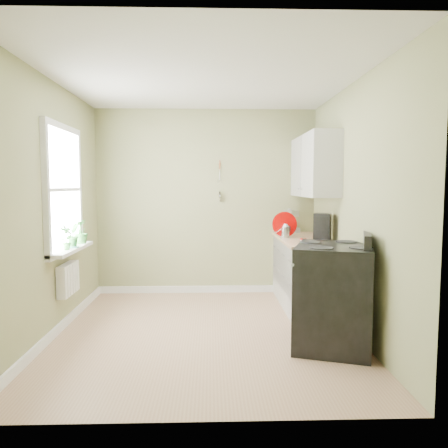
{
  "coord_description": "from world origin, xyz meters",
  "views": [
    {
      "loc": [
        0.06,
        -4.63,
        1.6
      ],
      "look_at": [
        0.22,
        0.55,
        1.14
      ],
      "focal_mm": 35.0,
      "sensor_mm": 36.0,
      "label": 1
    }
  ],
  "objects_px": {
    "stand_mixer": "(290,222)",
    "kettle": "(285,231)",
    "coffee_maker": "(322,228)",
    "stove": "(334,295)"
  },
  "relations": [
    {
      "from": "stove",
      "to": "stand_mixer",
      "type": "xyz_separation_m",
      "value": [
        -0.05,
        2.17,
        0.55
      ]
    },
    {
      "from": "stand_mixer",
      "to": "coffee_maker",
      "type": "height_order",
      "value": "stand_mixer"
    },
    {
      "from": "stand_mixer",
      "to": "kettle",
      "type": "height_order",
      "value": "stand_mixer"
    },
    {
      "from": "coffee_maker",
      "to": "stove",
      "type": "bearing_deg",
      "value": -98.11
    },
    {
      "from": "stand_mixer",
      "to": "kettle",
      "type": "bearing_deg",
      "value": -105.28
    },
    {
      "from": "kettle",
      "to": "coffee_maker",
      "type": "relative_size",
      "value": 0.53
    },
    {
      "from": "stove",
      "to": "kettle",
      "type": "distance_m",
      "value": 1.6
    },
    {
      "from": "kettle",
      "to": "coffee_maker",
      "type": "xyz_separation_m",
      "value": [
        0.39,
        -0.4,
        0.07
      ]
    },
    {
      "from": "coffee_maker",
      "to": "kettle",
      "type": "bearing_deg",
      "value": 134.08
    },
    {
      "from": "stove",
      "to": "kettle",
      "type": "bearing_deg",
      "value": 98.64
    }
  ]
}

